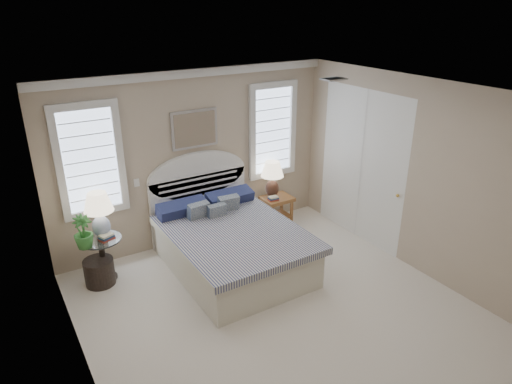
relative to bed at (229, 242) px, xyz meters
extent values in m
cube|color=beige|center=(0.00, -1.46, -0.39)|extent=(4.50, 5.00, 0.01)
cube|color=silver|center=(0.00, -1.46, 2.31)|extent=(4.50, 5.00, 0.01)
cube|color=tan|center=(0.00, 1.04, 0.96)|extent=(4.50, 0.02, 2.70)
cube|color=tan|center=(-2.25, -1.46, 0.96)|extent=(0.02, 5.00, 2.70)
cube|color=tan|center=(2.25, -1.46, 0.96)|extent=(0.02, 5.00, 2.70)
cube|color=silver|center=(0.00, 1.00, 2.25)|extent=(4.50, 0.08, 0.12)
cube|color=#B2B2B2|center=(1.20, -0.66, 2.29)|extent=(0.30, 0.20, 0.02)
cube|color=silver|center=(-0.95, 1.03, 0.76)|extent=(0.08, 0.01, 0.12)
cube|color=#ADBEDB|center=(-1.55, 1.02, 1.21)|extent=(0.90, 0.06, 1.60)
cube|color=#ADBEDB|center=(1.40, 1.02, 1.21)|extent=(0.90, 0.06, 1.60)
cube|color=silver|center=(0.00, 1.00, 1.43)|extent=(0.74, 0.04, 0.58)
cube|color=white|center=(2.23, -0.26, 0.81)|extent=(0.02, 1.80, 2.40)
cube|color=silver|center=(0.00, -0.13, -0.11)|extent=(1.60, 2.10, 0.55)
cube|color=navy|center=(0.00, -0.18, 0.20)|extent=(1.72, 2.15, 0.10)
cube|color=silver|center=(0.00, 0.98, 0.16)|extent=(1.62, 0.08, 1.10)
cube|color=navy|center=(-0.40, 0.70, 0.34)|extent=(0.75, 0.31, 0.23)
cube|color=navy|center=(0.40, 0.70, 0.34)|extent=(0.75, 0.31, 0.23)
cube|color=navy|center=(-0.25, 0.47, 0.32)|extent=(0.33, 0.20, 0.34)
cube|color=navy|center=(0.25, 0.47, 0.32)|extent=(0.33, 0.20, 0.34)
cube|color=navy|center=(0.00, 0.37, 0.30)|extent=(0.28, 0.14, 0.29)
cylinder|color=black|center=(-1.65, 0.59, -0.37)|extent=(0.32, 0.32, 0.03)
cylinder|color=black|center=(-1.65, 0.59, -0.09)|extent=(0.08, 0.08, 0.60)
cylinder|color=silver|center=(-1.65, 0.59, 0.23)|extent=(0.56, 0.56, 0.02)
cube|color=brown|center=(1.30, 0.69, 0.11)|extent=(0.50, 0.40, 0.06)
cube|color=brown|center=(1.30, 0.69, -0.21)|extent=(0.44, 0.34, 0.03)
cube|color=brown|center=(1.10, 0.54, -0.15)|extent=(0.04, 0.04, 0.47)
cube|color=brown|center=(1.10, 0.84, -0.15)|extent=(0.04, 0.04, 0.47)
cube|color=brown|center=(1.50, 0.54, -0.15)|extent=(0.04, 0.04, 0.47)
cube|color=brown|center=(1.50, 0.84, -0.15)|extent=(0.04, 0.04, 0.47)
cylinder|color=black|center=(-1.74, 0.51, -0.20)|extent=(0.48, 0.48, 0.37)
cylinder|color=white|center=(-1.60, 0.66, 0.26)|extent=(0.17, 0.17, 0.03)
ellipsoid|color=white|center=(-1.60, 0.66, 0.39)|extent=(0.31, 0.31, 0.30)
cylinder|color=gold|center=(-1.60, 0.66, 0.57)|extent=(0.04, 0.04, 0.11)
cylinder|color=black|center=(1.26, 0.79, 0.16)|extent=(0.13, 0.13, 0.03)
ellipsoid|color=black|center=(1.26, 0.79, 0.28)|extent=(0.25, 0.25, 0.29)
cylinder|color=gold|center=(1.26, 0.79, 0.46)|extent=(0.03, 0.03, 0.11)
imported|color=#326829|center=(-1.87, 0.46, 0.47)|extent=(0.33, 0.33, 0.45)
cube|color=#AB372A|center=(-1.58, 0.52, 0.26)|extent=(0.23, 0.20, 0.03)
cube|color=navy|center=(-1.58, 0.52, 0.28)|extent=(0.22, 0.18, 0.03)
cube|color=beige|center=(-1.58, 0.52, 0.31)|extent=(0.20, 0.17, 0.03)
cube|color=#AB372A|center=(1.18, 0.63, 0.16)|extent=(0.18, 0.14, 0.02)
cube|color=navy|center=(1.18, 0.63, 0.18)|extent=(0.17, 0.13, 0.02)
cube|color=beige|center=(1.18, 0.63, 0.20)|extent=(0.16, 0.12, 0.02)
camera|label=1|loc=(-2.69, -5.12, 3.21)|focal=32.00mm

